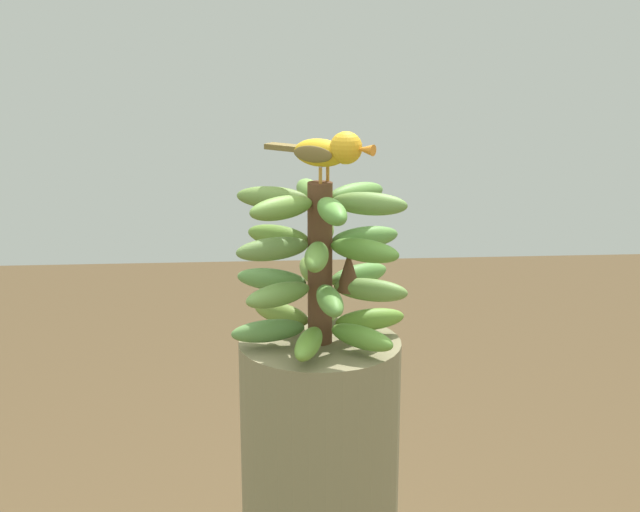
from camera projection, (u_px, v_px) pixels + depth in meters
banana_bunch at (321, 264)px, 1.36m from camera, size 0.27×0.27×0.24m
perched_bird at (331, 151)px, 1.31m from camera, size 0.15×0.12×0.08m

